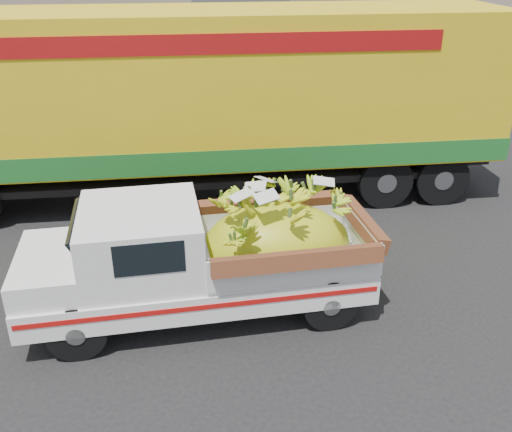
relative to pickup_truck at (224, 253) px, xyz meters
name	(u,v)px	position (x,y,z in m)	size (l,w,h in m)	color
ground	(291,286)	(1.14, 0.24, -0.91)	(100.00, 100.00, 0.00)	black
curb	(200,154)	(1.14, 6.59, -0.84)	(60.00, 0.25, 0.15)	gray
sidewalk	(184,131)	(1.14, 8.69, -0.84)	(60.00, 4.00, 0.14)	gray
pickup_truck	(224,253)	(0.00, 0.00, 0.00)	(5.04, 2.36, 1.70)	black
semi_trailer	(208,98)	(0.82, 4.14, 1.21)	(12.08, 4.64, 3.80)	black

